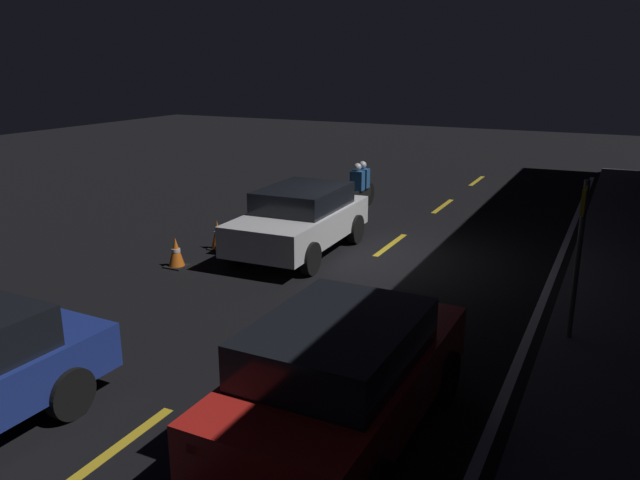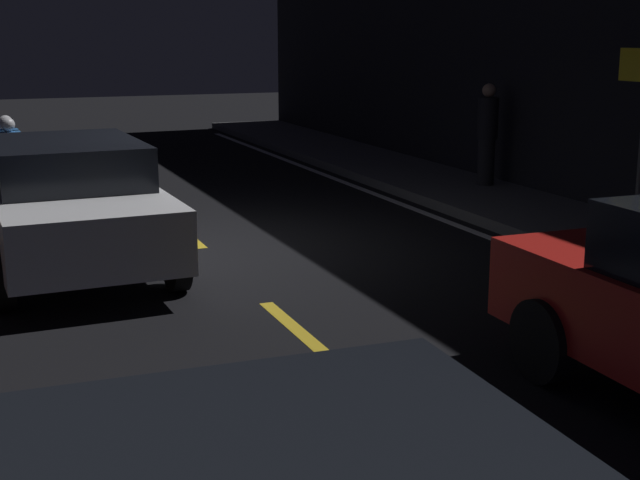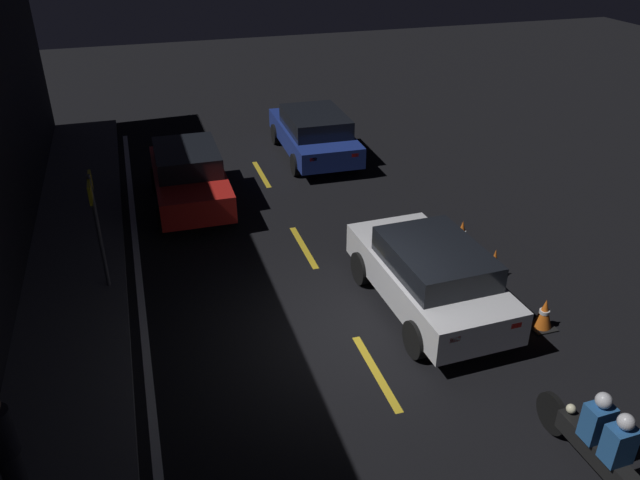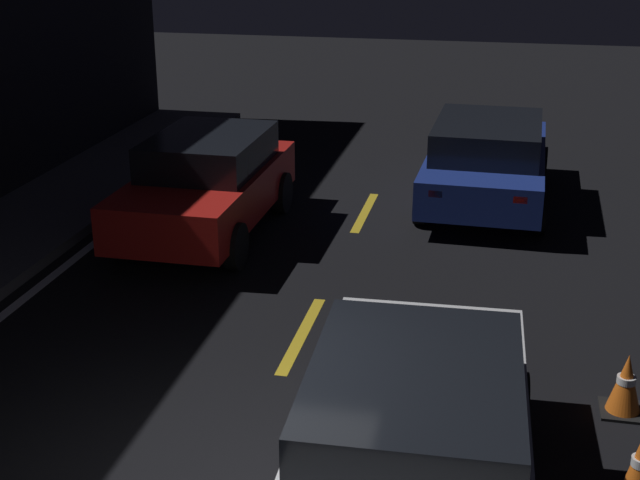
# 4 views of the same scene
# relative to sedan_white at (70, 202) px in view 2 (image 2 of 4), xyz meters

# --- Properties ---
(ground_plane) EXTENTS (56.00, 56.00, 0.00)m
(ground_plane) POSITION_rel_sedan_white_xyz_m (-0.45, 1.62, -0.79)
(ground_plane) COLOR black
(raised_curb) EXTENTS (28.00, 2.01, 0.15)m
(raised_curb) POSITION_rel_sedan_white_xyz_m (-0.45, 6.56, -0.72)
(raised_curb) COLOR #4C4C4F
(raised_curb) RESTS_ON ground
(lane_dash_a) EXTENTS (2.00, 0.14, 0.01)m
(lane_dash_a) POSITION_rel_sedan_white_xyz_m (-10.45, 1.62, -0.79)
(lane_dash_a) COLOR gold
(lane_dash_a) RESTS_ON ground
(lane_dash_b) EXTENTS (2.00, 0.14, 0.01)m
(lane_dash_b) POSITION_rel_sedan_white_xyz_m (-5.95, 1.62, -0.79)
(lane_dash_b) COLOR gold
(lane_dash_b) RESTS_ON ground
(lane_dash_c) EXTENTS (2.00, 0.14, 0.01)m
(lane_dash_c) POSITION_rel_sedan_white_xyz_m (-1.45, 1.62, -0.79)
(lane_dash_c) COLOR gold
(lane_dash_c) RESTS_ON ground
(lane_dash_d) EXTENTS (2.00, 0.14, 0.01)m
(lane_dash_d) POSITION_rel_sedan_white_xyz_m (3.05, 1.62, -0.79)
(lane_dash_d) COLOR gold
(lane_dash_d) RESTS_ON ground
(lane_solid_kerb) EXTENTS (25.20, 0.14, 0.01)m
(lane_solid_kerb) POSITION_rel_sedan_white_xyz_m (-0.45, 5.30, -0.79)
(lane_solid_kerb) COLOR silver
(lane_solid_kerb) RESTS_ON ground
(sedan_white) EXTENTS (4.08, 2.00, 1.47)m
(sedan_white) POSITION_rel_sedan_white_xyz_m (0.00, 0.00, 0.00)
(sedan_white) COLOR silver
(sedan_white) RESTS_ON ground
(motorcycle) EXTENTS (2.43, 0.38, 1.39)m
(motorcycle) POSITION_rel_sedan_white_xyz_m (-4.37, -0.41, -0.15)
(motorcycle) COLOR black
(motorcycle) RESTS_ON ground
(pedestrian) EXTENTS (0.34, 0.34, 1.68)m
(pedestrian) POSITION_rel_sedan_white_xyz_m (-2.49, 7.04, 0.22)
(pedestrian) COLOR black
(pedestrian) RESTS_ON raised_curb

